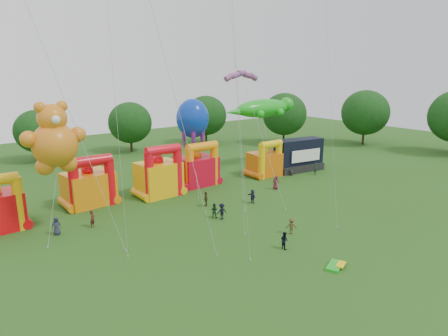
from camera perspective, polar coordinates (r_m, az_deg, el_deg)
ground at (r=33.08m, az=17.02°, el=-15.29°), size 160.00×160.00×0.00m
tree_ring at (r=29.99m, az=15.62°, el=-5.19°), size 122.98×125.08×12.07m
bouncy_castle_1 at (r=49.86m, az=-18.68°, el=-2.42°), size 5.74×4.78×6.19m
bouncy_castle_2 at (r=51.30m, az=-9.20°, el=-1.14°), size 5.35×4.39×6.72m
bouncy_castle_3 at (r=55.44m, az=-3.81°, el=-0.04°), size 5.28×4.27×6.20m
bouncy_castle_4 at (r=60.38m, az=5.93°, el=0.86°), size 5.00×4.27×5.52m
stage_trailer at (r=64.11m, az=10.63°, el=1.79°), size 8.29×4.13×5.12m
teddy_bear_kite at (r=40.46m, az=-23.13°, el=1.17°), size 5.91×4.69×13.06m
gecko_kite at (r=63.25m, az=5.87°, el=6.01°), size 14.01×7.37×11.24m
octopus_kite at (r=54.67m, az=-4.26°, el=2.89°), size 6.43×9.65×11.85m
parafoil_kites at (r=35.33m, az=-16.26°, el=10.26°), size 30.01×13.83×29.10m
diamond_kites at (r=39.29m, az=1.71°, el=13.55°), size 22.36×16.00×36.23m
folded_kite_bundle at (r=34.91m, az=15.64°, el=-13.29°), size 2.23×1.70×0.31m
spectator_0 at (r=42.59m, az=-22.82°, el=-7.65°), size 0.96×0.69×1.82m
spectator_1 at (r=43.25m, az=-18.29°, el=-6.89°), size 0.79×0.79×1.85m
spectator_2 at (r=43.76m, az=-1.43°, el=-6.07°), size 0.95×0.99×1.60m
spectator_3 at (r=43.17m, az=-0.33°, el=-6.22°), size 1.27×0.89×1.79m
spectator_4 at (r=47.14m, az=-2.60°, el=-4.45°), size 1.07×1.02×1.78m
spectator_5 at (r=48.30m, az=4.07°, el=-4.06°), size 0.73×1.64×1.71m
spectator_6 at (r=54.07m, az=7.40°, el=-2.06°), size 1.09×1.00×1.87m
spectator_7 at (r=62.51m, az=12.95°, el=-0.09°), size 0.81×0.79×1.87m
spectator_8 at (r=36.95m, az=8.62°, el=-10.18°), size 0.70×0.84×1.59m
spectator_9 at (r=40.09m, az=9.59°, el=-8.18°), size 1.20×1.16×1.64m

